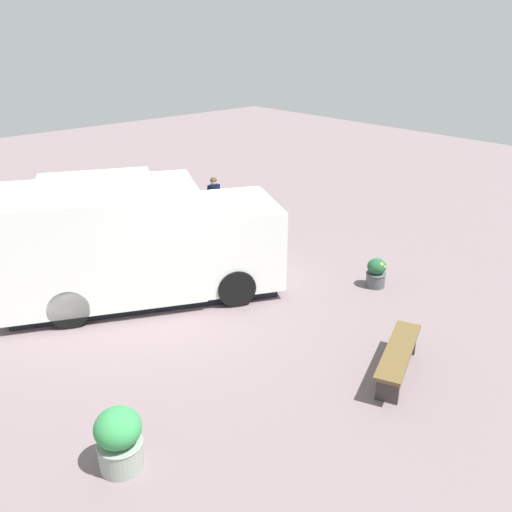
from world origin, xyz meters
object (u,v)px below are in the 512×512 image
at_px(food_truck, 136,245).
at_px(plaza_bench, 398,355).
at_px(person_customer, 213,194).
at_px(planter_flowering_near, 376,273).
at_px(planter_flowering_far, 119,439).

height_order(food_truck, plaza_bench, food_truck).
height_order(food_truck, person_customer, food_truck).
bearing_deg(food_truck, plaza_bench, -163.31).
height_order(person_customer, planter_flowering_near, person_customer).
distance_m(person_customer, planter_flowering_near, 6.98).
xyz_separation_m(person_customer, planter_flowering_far, (-7.93, 7.68, 0.11)).
distance_m(planter_flowering_far, plaza_bench, 4.43).
distance_m(planter_flowering_near, plaza_bench, 3.26).
bearing_deg(planter_flowering_far, food_truck, -33.91).
bearing_deg(plaza_bench, person_customer, -20.55).
relative_size(planter_flowering_near, plaza_bench, 0.35).
xyz_separation_m(food_truck, planter_flowering_near, (-3.00, -3.96, -0.80)).
relative_size(food_truck, person_customer, 6.73).
bearing_deg(planter_flowering_near, food_truck, 52.83).
bearing_deg(plaza_bench, planter_flowering_near, -47.49).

